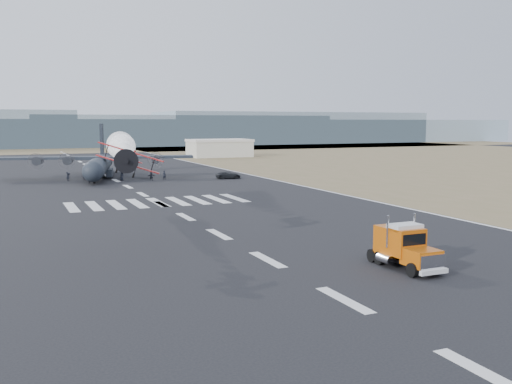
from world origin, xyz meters
TOP-DOWN VIEW (x-y plane):
  - ground at (0.00, 0.00)m, footprint 500.00×500.00m
  - scrub_far at (0.00, 230.00)m, footprint 500.00×80.00m
  - runway_markings at (0.00, 60.00)m, footprint 60.00×260.00m
  - ridge_seg_d at (0.00, 260.00)m, footprint 150.00×50.00m
  - ridge_seg_e at (65.00, 260.00)m, footprint 150.00×50.00m
  - ridge_seg_f at (130.00, 260.00)m, footprint 150.00×50.00m
  - ridge_seg_g at (195.00, 260.00)m, footprint 150.00×50.00m
  - hangar_right at (46.00, 150.00)m, footprint 20.50×12.50m
  - semi_truck at (8.79, 5.18)m, footprint 2.71×7.94m
  - aerobatic_biplane at (-9.85, 19.72)m, footprint 5.68×5.35m
  - smoke_trail at (-6.37, 41.77)m, footprint 6.05×26.75m
  - transport_aircraft at (-2.21, 91.25)m, footprint 38.77×31.72m
  - support_vehicle at (21.94, 78.66)m, footprint 5.41×3.03m
  - crew_a at (9.10, 81.20)m, footprint 0.87×0.83m
  - crew_b at (-5.74, 80.81)m, footprint 0.70×0.92m
  - crew_c at (-8.69, 86.90)m, footprint 0.66×1.11m
  - crew_d at (-5.81, 87.26)m, footprint 0.92×0.48m
  - crew_e at (1.06, 83.52)m, footprint 1.03×1.05m
  - crew_f at (6.35, 80.82)m, footprint 1.72×0.79m
  - crew_g at (-8.92, 87.23)m, footprint 0.55×0.66m
  - crew_h at (-3.43, 84.06)m, footprint 0.58×0.91m

SIDE VIEW (x-z plane):
  - ground at x=0.00m, z-range 0.00..0.00m
  - scrub_far at x=0.00m, z-range 0.00..0.00m
  - runway_markings at x=0.00m, z-range 0.00..0.01m
  - support_vehicle at x=21.94m, z-range 0.00..1.43m
  - crew_d at x=-5.81m, z-range 0.00..1.57m
  - crew_c at x=-8.69m, z-range 0.00..1.61m
  - crew_b at x=-5.74m, z-range 0.00..1.68m
  - crew_g at x=-8.92m, z-range 0.00..1.76m
  - crew_f at x=6.35m, z-range 0.00..1.79m
  - crew_h at x=-3.43m, z-range 0.00..1.82m
  - crew_a at x=9.10m, z-range 0.00..1.86m
  - crew_e at x=1.06m, z-range 0.00..1.87m
  - semi_truck at x=8.79m, z-range -0.03..3.54m
  - transport_aircraft at x=-2.21m, z-range -2.73..8.53m
  - hangar_right at x=46.00m, z-range 0.06..5.96m
  - ridge_seg_d at x=0.00m, z-range 0.00..13.00m
  - ridge_seg_g at x=195.00m, z-range 0.00..13.00m
  - ridge_seg_e at x=65.00m, z-range 0.00..15.00m
  - aerobatic_biplane at x=-9.85m, z-range 6.70..9.76m
  - smoke_trail at x=-6.37m, z-range 6.58..10.25m
  - ridge_seg_f at x=130.00m, z-range 0.00..17.00m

